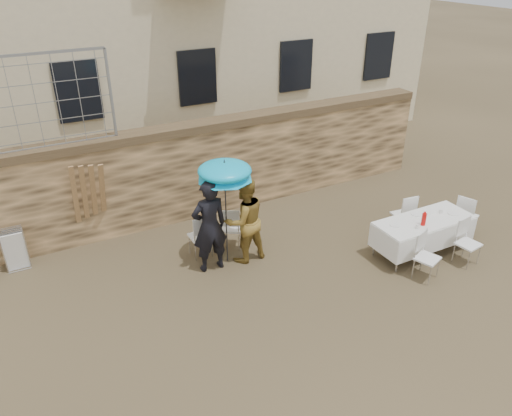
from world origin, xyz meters
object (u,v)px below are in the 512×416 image
table_chair_back (403,213)px  chair_stack_right (14,246)px  banquet_table (424,221)px  table_chair_side (467,215)px  umbrella (225,174)px  woman_dress (244,220)px  couple_chair_right (231,227)px  table_chair_front_left (428,257)px  couple_chair_left (200,235)px  soda_bottle (424,219)px  table_chair_front_right (469,243)px  man_suit (209,226)px

table_chair_back → chair_stack_right: (-7.73, 2.59, -0.02)m
banquet_table → table_chair_side: bearing=4.1°
umbrella → chair_stack_right: bearing=154.6°
umbrella → table_chair_back: (3.92, -0.79, -1.46)m
woman_dress → chair_stack_right: woman_dress is taller
couple_chair_right → table_chair_front_left: 3.97m
umbrella → chair_stack_right: 4.47m
couple_chair_left → couple_chair_right: (0.70, 0.00, 0.00)m
couple_chair_right → banquet_table: couple_chair_right is taller
woman_dress → table_chair_back: size_ratio=1.88×
umbrella → table_chair_side: bearing=-16.2°
banquet_table → soda_bottle: soda_bottle is taller
woman_dress → table_chair_front_right: bearing=145.2°
soda_bottle → chair_stack_right: (-7.33, 3.54, -0.45)m
woman_dress → table_chair_side: 4.99m
banquet_table → soda_bottle: size_ratio=8.08×
umbrella → couple_chair_left: (-0.40, 0.45, -1.46)m
man_suit → banquet_table: bearing=160.4°
couple_chair_right → table_chair_front_left: same height
umbrella → table_chair_back: umbrella is taller
table_chair_front_left → table_chair_back: size_ratio=1.00×
woman_dress → couple_chair_right: bearing=-89.6°
couple_chair_left → man_suit: bearing=89.8°
couple_chair_left → table_chair_side: 5.85m
table_chair_front_right → man_suit: bearing=145.9°
man_suit → table_chair_front_right: (4.62, -2.24, -0.48)m
woman_dress → umbrella: size_ratio=0.88×
table_chair_front_left → chair_stack_right: size_ratio=1.04×
woman_dress → table_chair_side: woman_dress is taller
man_suit → couple_chair_right: size_ratio=2.01×
umbrella → woman_dress: bearing=-15.9°
umbrella → soda_bottle: bearing=-26.3°
umbrella → soda_bottle: (3.52, -1.74, -1.03)m
couple_chair_left → table_chair_back: size_ratio=1.00×
umbrella → couple_chair_left: bearing=131.6°
banquet_table → woman_dress: bearing=156.2°
couple_chair_left → table_chair_back: 4.50m
man_suit → banquet_table: size_ratio=0.92×
couple_chair_left → table_chair_front_left: 4.49m
table_chair_side → banquet_table: bearing=73.8°
couple_chair_right → table_chair_front_right: (3.92, -2.79, 0.00)m
man_suit → table_chair_side: size_ratio=2.01×
couple_chair_left → umbrella: bearing=131.4°
soda_bottle → table_chair_front_right: size_ratio=0.27×
couple_chair_left → table_chair_front_left: same height
banquet_table → couple_chair_right: bearing=149.2°
man_suit → chair_stack_right: 3.94m
table_chair_back → table_chair_side: (1.20, -0.70, 0.00)m
banquet_table → table_chair_front_right: table_chair_front_right is taller
woman_dress → table_chair_front_left: (2.77, -2.24, -0.42)m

